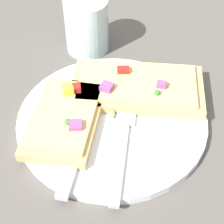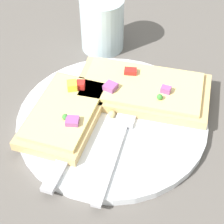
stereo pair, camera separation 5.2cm
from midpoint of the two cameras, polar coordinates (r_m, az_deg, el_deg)
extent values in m
plane|color=#56514C|center=(0.54, 2.78, -1.77)|extent=(4.00, 4.00, 0.00)
cylinder|color=white|center=(0.54, 2.80, -1.34)|extent=(0.27, 0.27, 0.01)
cube|color=#B7B7BC|center=(0.48, 2.94, -7.96)|extent=(0.02, 0.13, 0.01)
cube|color=#B7B7BC|center=(0.53, 5.14, -0.46)|extent=(0.03, 0.05, 0.01)
cube|color=#B7B7BC|center=(0.56, 7.02, 2.09)|extent=(0.01, 0.03, 0.00)
cube|color=#B7B7BC|center=(0.56, 6.30, 2.23)|extent=(0.01, 0.03, 0.00)
cube|color=#B7B7BC|center=(0.56, 5.58, 2.36)|extent=(0.01, 0.03, 0.00)
cube|color=#B7B7BC|center=(0.56, 4.86, 2.50)|extent=(0.01, 0.03, 0.00)
cube|color=#B7B7BC|center=(0.47, -4.95, -8.73)|extent=(0.03, 0.07, 0.01)
cube|color=#B7B7BC|center=(0.53, -1.01, -0.80)|extent=(0.04, 0.12, 0.00)
cube|color=tan|center=(0.57, 7.27, 3.16)|extent=(0.20, 0.12, 0.01)
cube|color=#E5CC7A|center=(0.56, 7.36, 3.92)|extent=(0.18, 0.10, 0.01)
sphere|color=#388433|center=(0.53, 10.10, 2.13)|extent=(0.01, 0.01, 0.01)
cube|color=#934C8E|center=(0.55, 10.95, 3.25)|extent=(0.02, 0.01, 0.01)
cube|color=#934C8E|center=(0.54, 2.53, 3.76)|extent=(0.02, 0.02, 0.01)
cube|color=red|center=(0.57, 5.48, 6.08)|extent=(0.02, 0.01, 0.01)
cube|color=tan|center=(0.53, -4.32, -0.55)|extent=(0.11, 0.16, 0.01)
cube|color=#E5CC7A|center=(0.52, -4.38, 0.21)|extent=(0.10, 0.14, 0.01)
sphere|color=#388433|center=(0.50, -4.19, -0.91)|extent=(0.01, 0.01, 0.01)
cube|color=#934C8E|center=(0.49, -3.07, -1.54)|extent=(0.02, 0.02, 0.01)
cube|color=yellow|center=(0.54, -3.36, 3.91)|extent=(0.02, 0.02, 0.01)
cube|color=red|center=(0.54, -2.06, 4.03)|extent=(0.01, 0.01, 0.01)
sphere|color=tan|center=(0.56, 5.46, 2.23)|extent=(0.01, 0.01, 0.01)
sphere|color=tan|center=(0.53, 2.81, -0.44)|extent=(0.01, 0.01, 0.01)
sphere|color=tan|center=(0.51, -1.59, -3.47)|extent=(0.01, 0.01, 0.01)
cylinder|color=silver|center=(0.65, 0.86, 13.16)|extent=(0.07, 0.07, 0.09)
camera|label=1|loc=(0.03, -87.13, 2.95)|focal=60.00mm
camera|label=2|loc=(0.03, 92.87, -2.95)|focal=60.00mm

